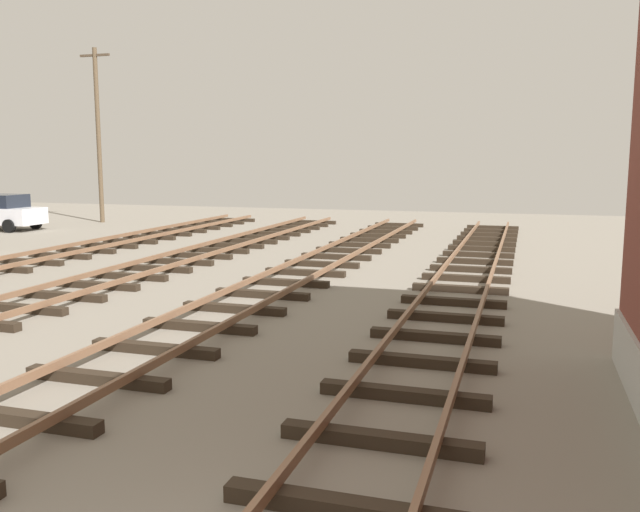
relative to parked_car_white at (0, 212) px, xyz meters
The scene contains 2 objects.
parked_car_white is the anchor object (origin of this frame).
utility_pole_far 6.79m from the parked_car_white, 64.76° to the left, with size 1.80×0.24×9.39m.
Camera 1 is at (2.33, -3.45, 3.49)m, focal length 37.54 mm.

